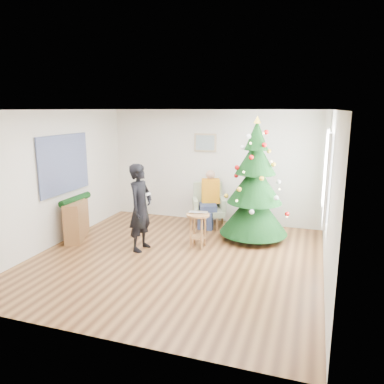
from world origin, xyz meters
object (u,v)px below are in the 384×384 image
(christmas_tree, at_px, (255,185))
(armchair, at_px, (209,210))
(console, at_px, (77,219))
(stool, at_px, (198,230))
(standing_man, at_px, (141,208))

(christmas_tree, xyz_separation_m, armchair, (-1.12, 0.56, -0.77))
(armchair, height_order, console, armchair)
(stool, bearing_deg, armchair, 97.37)
(armchair, distance_m, console, 2.87)
(stool, height_order, console, console)
(stool, bearing_deg, standing_man, -154.31)
(stool, relative_size, console, 0.66)
(christmas_tree, xyz_separation_m, console, (-3.46, -1.11, -0.72))
(christmas_tree, bearing_deg, armchair, 153.31)
(armchair, bearing_deg, christmas_tree, -48.29)
(christmas_tree, relative_size, armchair, 2.56)
(christmas_tree, height_order, console, christmas_tree)
(standing_man, bearing_deg, christmas_tree, -51.81)
(stool, distance_m, console, 2.54)
(standing_man, distance_m, console, 1.61)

